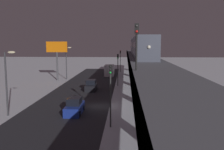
{
  "coord_description": "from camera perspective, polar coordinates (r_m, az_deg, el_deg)",
  "views": [
    {
      "loc": [
        -3.52,
        33.16,
        8.55
      ],
      "look_at": [
        -0.74,
        -19.36,
        1.84
      ],
      "focal_mm": 40.16,
      "sensor_mm": 36.0,
      "label": 1
    }
  ],
  "objects": [
    {
      "name": "ground_plane",
      "position": [
        34.42,
        -2.95,
        -7.12
      ],
      "size": [
        240.0,
        240.0,
        0.0
      ],
      "primitive_type": "plane",
      "color": "silver"
    },
    {
      "name": "rail_signal",
      "position": [
        21.6,
        5.62,
        8.25
      ],
      "size": [
        0.36,
        0.41,
        4.0
      ],
      "color": "black",
      "rests_on": "elevated_railway"
    },
    {
      "name": "traffic_light_near",
      "position": [
        25.15,
        -0.35,
        -2.69
      ],
      "size": [
        0.32,
        0.44,
        6.4
      ],
      "color": "#2D2D2D",
      "rests_on": "ground_plane"
    },
    {
      "name": "street_lamp_far",
      "position": [
        59.85,
        -10.16,
        3.58
      ],
      "size": [
        1.35,
        0.44,
        7.65
      ],
      "color": "#38383D",
      "rests_on": "ground_plane"
    },
    {
      "name": "elevated_railway",
      "position": [
        33.43,
        7.85,
        1.69
      ],
      "size": [
        5.0,
        99.9,
        6.2
      ],
      "color": "slate",
      "rests_on": "ground_plane"
    },
    {
      "name": "commercial_billboard",
      "position": [
        58.6,
        -12.44,
        5.42
      ],
      "size": [
        4.8,
        0.36,
        8.9
      ],
      "color": "#4C4C51",
      "rests_on": "ground_plane"
    },
    {
      "name": "street_lamp_near",
      "position": [
        31.51,
        -22.64,
        -0.1
      ],
      "size": [
        1.35,
        0.44,
        7.65
      ],
      "color": "#38383D",
      "rests_on": "ground_plane"
    },
    {
      "name": "traffic_light_mid",
      "position": [
        49.97,
        1.34,
        2.28
      ],
      "size": [
        0.32,
        0.44,
        6.4
      ],
      "color": "#2D2D2D",
      "rests_on": "ground_plane"
    },
    {
      "name": "box_truck",
      "position": [
        66.86,
        -0.56,
        1.09
      ],
      "size": [
        2.4,
        7.4,
        2.8
      ],
      "color": "#B2B2B7",
      "rests_on": "ground_plane"
    },
    {
      "name": "sedan_blue",
      "position": [
        31.21,
        -8.52,
        -7.21
      ],
      "size": [
        1.91,
        4.58,
        1.97
      ],
      "rotation": [
        0.0,
        0.0,
        3.14
      ],
      "color": "navy",
      "rests_on": "ground_plane"
    },
    {
      "name": "avenue_asphalt",
      "position": [
        35.07,
        -9.59,
        -6.93
      ],
      "size": [
        11.0,
        99.9,
        0.01
      ],
      "primitive_type": "cube",
      "color": "#28282D",
      "rests_on": "ground_plane"
    },
    {
      "name": "sedan_black",
      "position": [
        45.66,
        -4.78,
        -2.53
      ],
      "size": [
        1.8,
        4.23,
        1.97
      ],
      "rotation": [
        0.0,
        0.0,
        3.14
      ],
      "color": "black",
      "rests_on": "ground_plane"
    },
    {
      "name": "subway_train",
      "position": [
        49.53,
        6.43,
        6.57
      ],
      "size": [
        2.94,
        36.87,
        3.4
      ],
      "color": "#4C5160",
      "rests_on": "elevated_railway"
    },
    {
      "name": "traffic_light_far",
      "position": [
        74.92,
        1.91,
        3.94
      ],
      "size": [
        0.32,
        0.44,
        6.4
      ],
      "color": "#2D2D2D",
      "rests_on": "ground_plane"
    }
  ]
}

